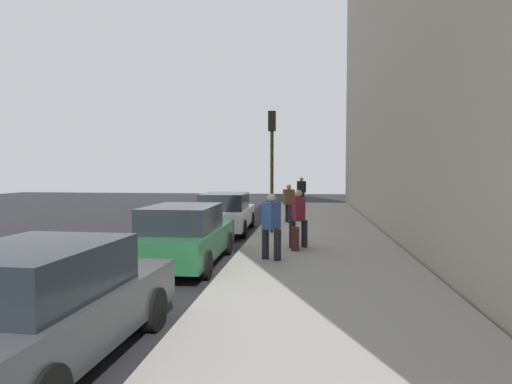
# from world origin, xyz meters

# --- Properties ---
(ground_plane) EXTENTS (56.00, 56.00, 0.00)m
(ground_plane) POSITION_xyz_m (0.00, 0.00, 0.00)
(ground_plane) COLOR black
(sidewalk) EXTENTS (28.00, 4.60, 0.15)m
(sidewalk) POSITION_xyz_m (0.00, -3.30, 0.07)
(sidewalk) COLOR gray
(sidewalk) RESTS_ON ground
(building_facade) EXTENTS (32.00, 0.80, 15.00)m
(building_facade) POSITION_xyz_m (0.00, -6.05, 7.50)
(building_facade) COLOR #9E9384
(building_facade) RESTS_ON ground
(lane_stripe_centre) EXTENTS (28.00, 0.14, 0.01)m
(lane_stripe_centre) POSITION_xyz_m (0.00, 3.20, 0.00)
(lane_stripe_centre) COLOR gold
(lane_stripe_centre) RESTS_ON ground
(parked_car_charcoal) EXTENTS (4.26, 2.00, 1.51)m
(parked_car_charcoal) POSITION_xyz_m (-11.67, 0.25, 0.76)
(parked_car_charcoal) COLOR black
(parked_car_charcoal) RESTS_ON ground
(parked_car_green) EXTENTS (4.56, 1.94, 1.51)m
(parked_car_green) POSITION_xyz_m (-5.94, 0.16, 0.76)
(parked_car_green) COLOR black
(parked_car_green) RESTS_ON ground
(parked_car_white) EXTENTS (4.80, 2.00, 1.51)m
(parked_car_white) POSITION_xyz_m (-0.00, 0.22, 0.76)
(parked_car_white) COLOR black
(parked_car_white) RESTS_ON ground
(pedestrian_burgundy_coat) EXTENTS (0.51, 0.53, 1.66)m
(pedestrian_burgundy_coat) POSITION_xyz_m (-3.85, -2.64, 1.04)
(pedestrian_burgundy_coat) COLOR black
(pedestrian_burgundy_coat) RESTS_ON sidewalk
(pedestrian_blue_coat) EXTENTS (0.53, 0.50, 1.65)m
(pedestrian_blue_coat) POSITION_xyz_m (-5.68, -2.01, 1.03)
(pedestrian_blue_coat) COLOR black
(pedestrian_blue_coat) RESTS_ON sidewalk
(pedestrian_brown_coat) EXTENTS (0.51, 0.51, 1.63)m
(pedestrian_brown_coat) POSITION_xyz_m (2.17, -2.11, 1.02)
(pedestrian_brown_coat) COLOR black
(pedestrian_brown_coat) RESTS_ON sidewalk
(pedestrian_black_coat) EXTENTS (0.55, 0.57, 1.79)m
(pedestrian_black_coat) POSITION_xyz_m (11.01, -2.52, 1.11)
(pedestrian_black_coat) COLOR black
(pedestrian_black_coat) RESTS_ON sidewalk
(traffic_light_pole) EXTENTS (0.35, 0.26, 4.33)m
(traffic_light_pole) POSITION_xyz_m (-0.86, -1.63, 3.08)
(traffic_light_pole) COLOR #2D2D19
(traffic_light_pole) RESTS_ON sidewalk
(rolling_suitcase) EXTENTS (0.34, 0.22, 1.00)m
(rolling_suitcase) POSITION_xyz_m (-4.32, -2.57, 0.47)
(rolling_suitcase) COLOR #471E19
(rolling_suitcase) RESTS_ON sidewalk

